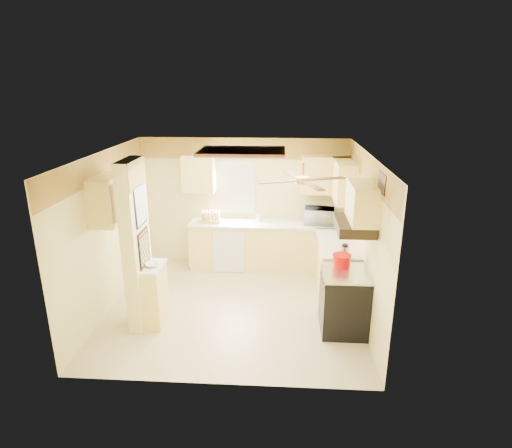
# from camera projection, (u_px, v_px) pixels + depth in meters

# --- Properties ---
(floor) EXTENTS (4.00, 4.00, 0.00)m
(floor) POSITION_uv_depth(u_px,v_px,m) (235.00, 306.00, 7.00)
(floor) COLOR #CCB98D
(floor) RESTS_ON ground
(ceiling) EXTENTS (4.00, 4.00, 0.00)m
(ceiling) POSITION_uv_depth(u_px,v_px,m) (232.00, 154.00, 6.21)
(ceiling) COLOR white
(ceiling) RESTS_ON wall_back
(wall_back) EXTENTS (4.00, 0.00, 4.00)m
(wall_back) POSITION_uv_depth(u_px,v_px,m) (244.00, 202.00, 8.41)
(wall_back) COLOR #ECDF90
(wall_back) RESTS_ON floor
(wall_front) EXTENTS (4.00, 0.00, 4.00)m
(wall_front) POSITION_uv_depth(u_px,v_px,m) (214.00, 292.00, 4.81)
(wall_front) COLOR #ECDF90
(wall_front) RESTS_ON floor
(wall_left) EXTENTS (0.00, 3.80, 3.80)m
(wall_left) POSITION_uv_depth(u_px,v_px,m) (107.00, 232.00, 6.73)
(wall_left) COLOR #ECDF90
(wall_left) RESTS_ON floor
(wall_right) EXTENTS (0.00, 3.80, 3.80)m
(wall_right) POSITION_uv_depth(u_px,v_px,m) (364.00, 238.00, 6.49)
(wall_right) COLOR #ECDF90
(wall_right) RESTS_ON floor
(wallpaper_border) EXTENTS (4.00, 0.02, 0.40)m
(wallpaper_border) POSITION_uv_depth(u_px,v_px,m) (244.00, 149.00, 8.06)
(wallpaper_border) COLOR gold
(wallpaper_border) RESTS_ON wall_back
(partition_column) EXTENTS (0.20, 0.70, 2.50)m
(partition_column) POSITION_uv_depth(u_px,v_px,m) (136.00, 246.00, 6.17)
(partition_column) COLOR #ECDF90
(partition_column) RESTS_ON floor
(partition_ledge) EXTENTS (0.25, 0.55, 0.90)m
(partition_ledge) POSITION_uv_depth(u_px,v_px,m) (155.00, 296.00, 6.41)
(partition_ledge) COLOR #FFDF7C
(partition_ledge) RESTS_ON floor
(ledge_top) EXTENTS (0.28, 0.58, 0.04)m
(ledge_top) POSITION_uv_depth(u_px,v_px,m) (153.00, 267.00, 6.26)
(ledge_top) COLOR silver
(ledge_top) RESTS_ON partition_ledge
(lower_cabinets_back) EXTENTS (3.00, 0.60, 0.90)m
(lower_cabinets_back) POSITION_uv_depth(u_px,v_px,m) (269.00, 246.00, 8.34)
(lower_cabinets_back) COLOR #FFDF7C
(lower_cabinets_back) RESTS_ON floor
(lower_cabinets_right) EXTENTS (0.60, 1.40, 0.90)m
(lower_cabinets_right) POSITION_uv_depth(u_px,v_px,m) (337.00, 269.00, 7.33)
(lower_cabinets_right) COLOR #FFDF7C
(lower_cabinets_right) RESTS_ON floor
(countertop_back) EXTENTS (3.04, 0.64, 0.04)m
(countertop_back) POSITION_uv_depth(u_px,v_px,m) (269.00, 223.00, 8.19)
(countertop_back) COLOR silver
(countertop_back) RESTS_ON lower_cabinets_back
(countertop_right) EXTENTS (0.64, 1.44, 0.04)m
(countertop_right) POSITION_uv_depth(u_px,v_px,m) (338.00, 243.00, 7.18)
(countertop_right) COLOR silver
(countertop_right) RESTS_ON lower_cabinets_right
(dishwasher_panel) EXTENTS (0.58, 0.02, 0.80)m
(dishwasher_panel) POSITION_uv_depth(u_px,v_px,m) (229.00, 252.00, 8.10)
(dishwasher_panel) COLOR white
(dishwasher_panel) RESTS_ON lower_cabinets_back
(window) EXTENTS (0.92, 0.02, 1.02)m
(window) POSITION_uv_depth(u_px,v_px,m) (231.00, 187.00, 8.32)
(window) COLOR white
(window) RESTS_ON wall_back
(upper_cab_back_left) EXTENTS (0.60, 0.35, 0.70)m
(upper_cab_back_left) POSITION_uv_depth(u_px,v_px,m) (199.00, 173.00, 8.10)
(upper_cab_back_left) COLOR #FFDF7C
(upper_cab_back_left) RESTS_ON wall_back
(upper_cab_back_right) EXTENTS (0.90, 0.35, 0.70)m
(upper_cab_back_right) POSITION_uv_depth(u_px,v_px,m) (326.00, 175.00, 7.96)
(upper_cab_back_right) COLOR #FFDF7C
(upper_cab_back_right) RESTS_ON wall_back
(upper_cab_right) EXTENTS (0.35, 1.00, 0.70)m
(upper_cab_right) POSITION_uv_depth(u_px,v_px,m) (344.00, 181.00, 7.49)
(upper_cab_right) COLOR #FFDF7C
(upper_cab_right) RESTS_ON wall_right
(upper_cab_left_wall) EXTENTS (0.35, 0.75, 0.70)m
(upper_cab_left_wall) POSITION_uv_depth(u_px,v_px,m) (108.00, 199.00, 6.29)
(upper_cab_left_wall) COLOR #FFDF7C
(upper_cab_left_wall) RESTS_ON wall_left
(upper_cab_over_stove) EXTENTS (0.35, 0.76, 0.52)m
(upper_cab_over_stove) POSITION_uv_depth(u_px,v_px,m) (363.00, 203.00, 5.76)
(upper_cab_over_stove) COLOR #FFDF7C
(upper_cab_over_stove) RESTS_ON wall_right
(stove) EXTENTS (0.68, 0.77, 0.92)m
(stove) POSITION_uv_depth(u_px,v_px,m) (344.00, 301.00, 6.23)
(stove) COLOR black
(stove) RESTS_ON floor
(range_hood) EXTENTS (0.50, 0.76, 0.14)m
(range_hood) POSITION_uv_depth(u_px,v_px,m) (354.00, 226.00, 5.87)
(range_hood) COLOR black
(range_hood) RESTS_ON upper_cab_over_stove
(poster_menu) EXTENTS (0.02, 0.42, 0.57)m
(poster_menu) POSITION_uv_depth(u_px,v_px,m) (140.00, 206.00, 5.97)
(poster_menu) COLOR black
(poster_menu) RESTS_ON partition_column
(poster_nashville) EXTENTS (0.02, 0.42, 0.57)m
(poster_nashville) POSITION_uv_depth(u_px,v_px,m) (144.00, 249.00, 6.18)
(poster_nashville) COLOR black
(poster_nashville) RESTS_ON partition_column
(ceiling_light_panel) EXTENTS (1.35, 0.95, 0.06)m
(ceiling_light_panel) POSITION_uv_depth(u_px,v_px,m) (242.00, 152.00, 6.70)
(ceiling_light_panel) COLOR brown
(ceiling_light_panel) RESTS_ON ceiling
(ceiling_fan) EXTENTS (1.15, 1.15, 0.26)m
(ceiling_fan) POSITION_uv_depth(u_px,v_px,m) (302.00, 180.00, 5.56)
(ceiling_fan) COLOR gold
(ceiling_fan) RESTS_ON ceiling
(vent_grate) EXTENTS (0.02, 0.40, 0.25)m
(vent_grate) POSITION_uv_depth(u_px,v_px,m) (382.00, 183.00, 5.31)
(vent_grate) COLOR black
(vent_grate) RESTS_ON wall_right
(microwave) EXTENTS (0.60, 0.44, 0.31)m
(microwave) POSITION_uv_depth(u_px,v_px,m) (319.00, 216.00, 8.07)
(microwave) COLOR white
(microwave) RESTS_ON countertop_back
(bowl) EXTENTS (0.24, 0.24, 0.05)m
(bowl) POSITION_uv_depth(u_px,v_px,m) (152.00, 265.00, 6.22)
(bowl) COLOR white
(bowl) RESTS_ON ledge_top
(dutch_oven) EXTENTS (0.27, 0.27, 0.18)m
(dutch_oven) POSITION_uv_depth(u_px,v_px,m) (342.00, 260.00, 6.27)
(dutch_oven) COLOR #C30501
(dutch_oven) RESTS_ON stove
(kettle) EXTENTS (0.14, 0.14, 0.21)m
(kettle) POSITION_uv_depth(u_px,v_px,m) (345.00, 251.00, 6.53)
(kettle) COLOR silver
(kettle) RESTS_ON countertop_right
(dish_rack) EXTENTS (0.38, 0.30, 0.21)m
(dish_rack) POSITION_uv_depth(u_px,v_px,m) (211.00, 218.00, 8.21)
(dish_rack) COLOR tan
(dish_rack) RESTS_ON countertop_back
(utensil_crock) EXTENTS (0.10, 0.10, 0.20)m
(utensil_crock) POSITION_uv_depth(u_px,v_px,m) (259.00, 217.00, 8.27)
(utensil_crock) COLOR white
(utensil_crock) RESTS_ON countertop_back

